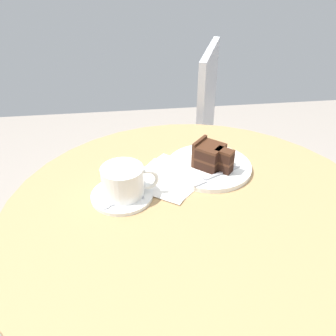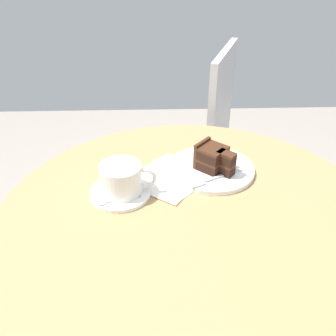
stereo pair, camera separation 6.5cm
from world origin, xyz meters
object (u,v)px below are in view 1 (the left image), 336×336
Objects in this scene: teaspoon at (117,204)px; napkin at (168,178)px; saucer at (122,195)px; cake_slice at (211,156)px; cafe_chair at (184,139)px; coffee_cup at (124,180)px; fork at (210,177)px; cake_plate at (209,166)px.

teaspoon is 0.42× the size of napkin.
cake_slice is (0.22, 0.08, 0.04)m from saucer.
teaspoon is (-0.01, -0.04, 0.01)m from saucer.
cake_slice is 0.58m from cafe_chair.
napkin is at bearing 7.18° from cafe_chair.
coffee_cup reaches higher than saucer.
fork is (-0.01, -0.05, -0.03)m from cake_slice.
cake_plate is 0.95× the size of napkin.
cake_plate is 2.14× the size of cake_slice.
fork is 0.10m from napkin.
cake_plate is 1.54× the size of fork.
saucer is 0.69m from cafe_chair.
coffee_cup is 1.27× the size of cake_slice.
cafe_chair is (0.03, 0.52, -0.20)m from cake_plate.
fork reaches higher than cake_plate.
coffee_cup is at bearing -157.34° from cake_plate.
coffee_cup is 0.59× the size of cake_plate.
cake_plate is (0.24, 0.13, -0.01)m from teaspoon.
cake_slice is 0.12m from napkin.
fork reaches higher than napkin.
saucer is 0.16× the size of cafe_chair.
cake_slice reaches higher than cake_plate.
saucer is at bearing -159.74° from cake_slice.
coffee_cup is at bearing -130.17° from teaspoon.
cake_plate is 0.56m from cafe_chair.
fork reaches higher than saucer.
coffee_cup is 0.91× the size of fork.
napkin is (-0.11, -0.02, -0.04)m from cake_slice.
teaspoon is at bearing -142.33° from napkin.
cake_slice reaches higher than napkin.
saucer is at bearing -152.40° from napkin.
napkin is at bearing -157.70° from teaspoon.
saucer is 1.01× the size of fork.
coffee_cup is 0.70m from cafe_chair.
teaspoon is 0.27m from cake_slice.
napkin is 0.26× the size of cafe_chair.
teaspoon is 0.24m from fork.
cake_slice is at bearing 11.87° from napkin.
saucer is 0.04m from coffee_cup.
teaspoon is at bearing -151.13° from cake_plate.
cake_slice is 0.06m from fork.
fork is at bearing -103.49° from cake_slice.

